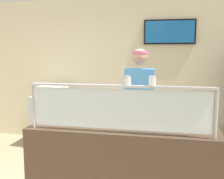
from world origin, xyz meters
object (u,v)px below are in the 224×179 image
Objects in this scene: pizza_tray at (123,120)px; pizza_box_stack at (53,91)px; worker_figure at (140,106)px; pepper_flake_shaker at (152,82)px; pizza_server at (124,119)px; parmesan_shaker at (128,81)px.

pizza_tray is 1.00× the size of pizza_box_stack.
pizza_box_stack is at bearing 133.94° from pizza_tray.
pizza_tray is at bearing -100.27° from worker_figure.
pepper_flake_shaker is at bearing -52.10° from pizza_tray.
pizza_box_stack is (-1.90, 2.06, -0.43)m from pepper_flake_shaker.
pizza_box_stack is (-1.58, 1.64, 0.03)m from pizza_server.
worker_figure reaches higher than pepper_flake_shaker.
pepper_flake_shaker is at bearing 0.00° from parmesan_shaker.
pizza_box_stack is (-1.68, 0.96, 0.02)m from worker_figure.
parmesan_shaker is 0.05× the size of worker_figure.
pepper_flake_shaker is at bearing -78.48° from worker_figure.
worker_figure reaches higher than pizza_server.
pepper_flake_shaker is 0.05× the size of worker_figure.
pizza_server is 0.58× the size of pizza_box_stack.
pizza_box_stack reaches higher than pizza_tray.
pizza_box_stack is at bearing 140.12° from pizza_server.
pizza_server is at bearing -43.69° from pizza_tray.
parmesan_shaker is (0.12, -0.44, 0.48)m from pizza_tray.
pizza_tray is at bearing 142.45° from pizza_server.
pepper_flake_shaker is (0.32, -0.42, 0.46)m from pizza_server.
pepper_flake_shaker is 2.84m from pizza_box_stack.
pizza_server is at bearing -46.03° from pizza_box_stack.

